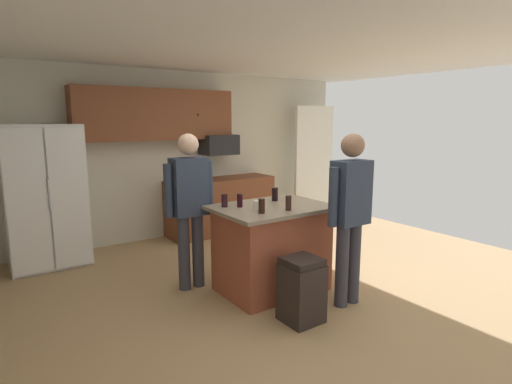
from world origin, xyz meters
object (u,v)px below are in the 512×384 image
tumbler_amber (224,201)px  glass_pilsner (275,194)px  refrigerator (45,196)px  glass_short_whisky (240,201)px  glass_stout_tall (288,203)px  microwave_over_range (219,145)px  trash_bin (301,290)px  person_guest_right (190,201)px  person_elder_center (350,208)px  glass_dark_ale (262,206)px  kitchen_island (272,248)px  mug_blue_stoneware (257,205)px

tumbler_amber → glass_pilsner: bearing=-3.9°
refrigerator → glass_short_whisky: (1.57, -2.12, 0.11)m
glass_stout_tall → glass_pilsner: bearing=68.3°
microwave_over_range → glass_pilsner: size_ratio=3.73×
refrigerator → trash_bin: (1.67, -3.00, -0.60)m
person_guest_right → glass_stout_tall: bearing=-11.0°
glass_short_whisky → person_elder_center: bearing=-50.3°
glass_pilsner → trash_bin: bearing=-113.2°
glass_pilsner → glass_short_whisky: 0.51m
refrigerator → trash_bin: bearing=-60.9°
person_guest_right → tumbler_amber: (0.26, -0.30, 0.02)m
glass_stout_tall → trash_bin: size_ratio=0.25×
glass_pilsner → glass_short_whisky: (-0.51, -0.05, -0.01)m
trash_bin → glass_dark_ale: bearing=99.0°
refrigerator → trash_bin: size_ratio=2.95×
person_elder_center → glass_short_whisky: person_elder_center is taller
kitchen_island → glass_short_whisky: (-0.31, 0.15, 0.54)m
person_guest_right → glass_dark_ale: 0.87m
glass_stout_tall → person_elder_center: bearing=-48.5°
kitchen_island → glass_pilsner: 0.61m
refrigerator → person_elder_center: 3.77m
person_guest_right → mug_blue_stoneware: (0.47, -0.61, 0.00)m
person_elder_center → trash_bin: 0.93m
glass_stout_tall → trash_bin: 0.88m
glass_stout_tall → trash_bin: bearing=-114.6°
microwave_over_range → glass_short_whisky: 2.50m
glass_stout_tall → glass_short_whisky: size_ratio=1.09×
refrigerator → microwave_over_range: size_ratio=3.21×
glass_stout_tall → mug_blue_stoneware: size_ratio=1.17×
refrigerator → kitchen_island: bearing=-50.3°
glass_dark_ale → glass_stout_tall: glass_stout_tall is taller
refrigerator → person_guest_right: 2.09m
tumbler_amber → person_elder_center: bearing=-48.7°
person_guest_right → glass_short_whisky: person_guest_right is taller
refrigerator → microwave_over_range: (2.60, 0.12, 0.55)m
microwave_over_range → glass_pilsner: (-0.53, -2.18, -0.43)m
microwave_over_range → person_guest_right: size_ratio=0.33×
tumbler_amber → glass_dark_ale: bearing=-71.7°
microwave_over_range → glass_short_whisky: (-1.03, -2.24, -0.44)m
glass_pilsner → glass_short_whisky: glass_pilsner is taller
refrigerator → kitchen_island: (1.88, -2.27, -0.42)m
mug_blue_stoneware → person_elder_center: bearing=-46.1°
refrigerator → microwave_over_range: 2.66m
kitchen_island → trash_bin: bearing=-105.8°
glass_short_whisky → trash_bin: size_ratio=0.23×
kitchen_island → mug_blue_stoneware: (-0.23, -0.06, 0.51)m
microwave_over_range → mug_blue_stoneware: microwave_over_range is taller
kitchen_island → glass_short_whisky: 0.64m
glass_dark_ale → mug_blue_stoneware: bearing=69.3°
glass_short_whisky → tumbler_amber: bearing=142.6°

